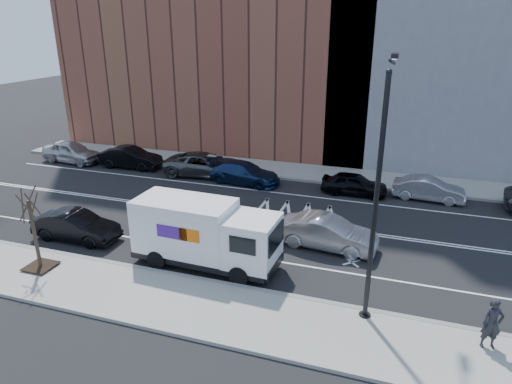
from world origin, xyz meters
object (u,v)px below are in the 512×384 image
Objects in this scene: fedex_van at (205,233)px; driving_sedan at (327,233)px; far_parked_a at (72,152)px; far_parked_b at (131,158)px; pedestrian at (492,324)px.

fedex_van is 6.02m from driving_sedan.
fedex_van is at bearing 130.40° from driving_sedan.
far_parked_b is at bearing -83.38° from far_parked_a.
fedex_van is at bearing -137.11° from far_parked_b.
pedestrian reaches higher than far_parked_a.
driving_sedan is at bearing -118.29° from far_parked_b.
fedex_van is 1.41× the size of far_parked_b.
driving_sedan is at bearing 36.88° from fedex_van.
far_parked_b is 26.63m from pedestrian.
far_parked_a is at bearing 138.72° from pedestrian.
fedex_van is 3.61× the size of pedestrian.
fedex_van is at bearing -120.15° from far_parked_a.
driving_sedan reaches higher than far_parked_b.
fedex_van is 20.09m from far_parked_a.
pedestrian is at bearing -125.70° from driving_sedan.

